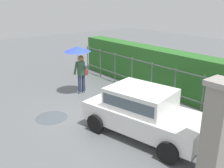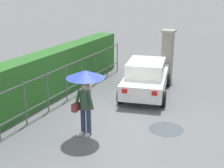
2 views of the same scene
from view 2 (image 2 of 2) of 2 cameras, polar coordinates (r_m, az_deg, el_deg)
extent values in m
plane|color=slate|center=(11.53, 1.94, -5.05)|extent=(40.00, 40.00, 0.00)
cube|color=white|center=(13.17, 6.25, 0.56)|extent=(3.96, 2.37, 0.60)
cube|color=white|center=(12.85, 6.25, 2.91)|extent=(2.16, 1.80, 0.60)
cube|color=#4C5B66|center=(12.85, 6.25, 3.00)|extent=(2.01, 1.79, 0.33)
cylinder|color=black|center=(14.55, 3.58, 1.21)|extent=(0.62, 0.30, 0.60)
cylinder|color=black|center=(14.37, 10.19, 0.73)|extent=(0.62, 0.30, 0.60)
cylinder|color=black|center=(12.22, 1.52, -2.15)|extent=(0.62, 0.30, 0.60)
cylinder|color=black|center=(12.01, 9.39, -2.77)|extent=(0.62, 0.30, 0.60)
cube|color=red|center=(11.46, 2.32, -1.28)|extent=(0.10, 0.21, 0.16)
cube|color=red|center=(11.31, 7.79, -1.71)|extent=(0.10, 0.21, 0.16)
cylinder|color=#2D3856|center=(9.73, -4.28, -6.92)|extent=(0.15, 0.15, 0.86)
cylinder|color=#2D3856|center=(9.82, -5.31, -6.70)|extent=(0.15, 0.15, 0.86)
cube|color=white|center=(9.86, -4.40, -9.10)|extent=(0.26, 0.10, 0.08)
cube|color=white|center=(9.95, -5.42, -8.87)|extent=(0.26, 0.10, 0.08)
cylinder|color=#2D4C33|center=(9.50, -4.91, -2.87)|extent=(0.34, 0.34, 0.58)
sphere|color=#DBAD89|center=(9.35, -4.99, -0.41)|extent=(0.22, 0.22, 0.22)
sphere|color=olive|center=(9.37, -4.90, -0.24)|extent=(0.25, 0.25, 0.25)
cylinder|color=#2D4C33|center=(9.32, -3.97, -3.07)|extent=(0.09, 0.23, 0.56)
cylinder|color=#2D4C33|center=(9.52, -6.31, -2.66)|extent=(0.09, 0.23, 0.56)
cylinder|color=#B2B2B7|center=(9.26, -4.84, -1.16)|extent=(0.02, 0.02, 0.77)
cone|color=blue|center=(9.10, -4.92, 1.81)|extent=(1.14, 1.14, 0.23)
cube|color=maroon|center=(9.61, -6.58, -4.20)|extent=(0.34, 0.17, 0.24)
cube|color=gray|center=(15.14, 10.09, 4.98)|extent=(0.48, 0.48, 2.30)
cube|color=#9E998E|center=(14.92, 10.35, 9.50)|extent=(0.60, 0.60, 0.12)
cylinder|color=#59605B|center=(10.64, -15.64, -3.44)|extent=(0.05, 0.05, 1.50)
cylinder|color=#59605B|center=(11.52, -11.72, -1.45)|extent=(0.05, 0.05, 1.50)
cylinder|color=#59605B|center=(12.45, -8.38, 0.24)|extent=(0.05, 0.05, 1.50)
cylinder|color=#59605B|center=(13.43, -5.52, 1.70)|extent=(0.05, 0.05, 1.50)
cylinder|color=#59605B|center=(14.45, -3.05, 2.95)|extent=(0.05, 0.05, 1.50)
cylinder|color=#59605B|center=(15.49, -0.90, 4.03)|extent=(0.05, 0.05, 1.50)
cylinder|color=#59605B|center=(16.56, 0.97, 4.97)|extent=(0.05, 0.05, 1.50)
cube|color=#59605B|center=(12.26, -8.53, 3.22)|extent=(9.75, 0.03, 0.04)
cube|color=#59605B|center=(12.55, -8.32, -1.06)|extent=(9.75, 0.03, 0.04)
cube|color=#2D6B28|center=(12.88, -11.64, 1.60)|extent=(10.75, 0.90, 1.90)
cylinder|color=#4C545B|center=(10.36, 9.88, -8.13)|extent=(1.13, 1.13, 0.00)
camera|label=1|loc=(16.63, 30.14, 14.12)|focal=39.98mm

